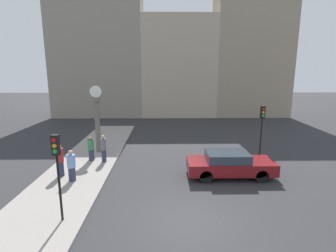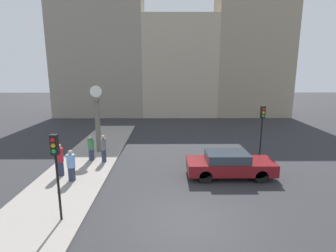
{
  "view_description": "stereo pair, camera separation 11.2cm",
  "coord_description": "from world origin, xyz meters",
  "px_view_note": "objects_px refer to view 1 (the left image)",
  "views": [
    {
      "loc": [
        -0.92,
        -9.16,
        5.75
      ],
      "look_at": [
        -0.66,
        7.83,
        2.13
      ],
      "focal_mm": 28.0,
      "sensor_mm": 36.0,
      "label": 1
    },
    {
      "loc": [
        -0.8,
        -9.16,
        5.75
      ],
      "look_at": [
        -0.66,
        7.83,
        2.13
      ],
      "focal_mm": 28.0,
      "sensor_mm": 36.0,
      "label": 2
    }
  ],
  "objects_px": {
    "traffic_light_far": "(262,122)",
    "street_clock": "(97,120)",
    "traffic_light_near": "(57,160)",
    "pedestrian_grey_jacket": "(104,149)",
    "pedestrian_blue_stripe": "(71,166)",
    "pedestrian_red_top": "(60,160)",
    "sedan_car": "(230,164)",
    "pedestrian_green_hoodie": "(91,148)"
  },
  "relations": [
    {
      "from": "traffic_light_far",
      "to": "street_clock",
      "type": "distance_m",
      "value": 10.9
    },
    {
      "from": "traffic_light_near",
      "to": "pedestrian_grey_jacket",
      "type": "bearing_deg",
      "value": 88.75
    },
    {
      "from": "street_clock",
      "to": "pedestrian_blue_stripe",
      "type": "xyz_separation_m",
      "value": [
        -0.16,
        -5.03,
        -1.44
      ]
    },
    {
      "from": "traffic_light_far",
      "to": "pedestrian_red_top",
      "type": "relative_size",
      "value": 2.04
    },
    {
      "from": "sedan_car",
      "to": "pedestrian_red_top",
      "type": "xyz_separation_m",
      "value": [
        -9.21,
        0.01,
        0.27
      ]
    },
    {
      "from": "pedestrian_red_top",
      "to": "pedestrian_green_hoodie",
      "type": "height_order",
      "value": "pedestrian_red_top"
    },
    {
      "from": "pedestrian_green_hoodie",
      "to": "pedestrian_red_top",
      "type": "bearing_deg",
      "value": -111.27
    },
    {
      "from": "pedestrian_red_top",
      "to": "pedestrian_grey_jacket",
      "type": "distance_m",
      "value": 2.87
    },
    {
      "from": "street_clock",
      "to": "pedestrian_grey_jacket",
      "type": "xyz_separation_m",
      "value": [
        0.85,
        -2.17,
        -1.38
      ]
    },
    {
      "from": "traffic_light_far",
      "to": "pedestrian_green_hoodie",
      "type": "xyz_separation_m",
      "value": [
        -10.7,
        0.29,
        -1.71
      ]
    },
    {
      "from": "pedestrian_green_hoodie",
      "to": "pedestrian_blue_stripe",
      "type": "xyz_separation_m",
      "value": [
        -0.15,
        -3.17,
        0.02
      ]
    },
    {
      "from": "sedan_car",
      "to": "pedestrian_grey_jacket",
      "type": "relative_size",
      "value": 2.73
    },
    {
      "from": "traffic_light_near",
      "to": "street_clock",
      "type": "height_order",
      "value": "street_clock"
    },
    {
      "from": "pedestrian_green_hoodie",
      "to": "pedestrian_blue_stripe",
      "type": "distance_m",
      "value": 3.17
    },
    {
      "from": "sedan_car",
      "to": "pedestrian_blue_stripe",
      "type": "bearing_deg",
      "value": -175.51
    },
    {
      "from": "pedestrian_grey_jacket",
      "to": "pedestrian_green_hoodie",
      "type": "height_order",
      "value": "pedestrian_grey_jacket"
    },
    {
      "from": "traffic_light_far",
      "to": "pedestrian_grey_jacket",
      "type": "bearing_deg",
      "value": -179.93
    },
    {
      "from": "street_clock",
      "to": "pedestrian_red_top",
      "type": "distance_m",
      "value": 4.68
    },
    {
      "from": "traffic_light_far",
      "to": "pedestrian_grey_jacket",
      "type": "relative_size",
      "value": 2.11
    },
    {
      "from": "traffic_light_far",
      "to": "pedestrian_green_hoodie",
      "type": "relative_size",
      "value": 2.26
    },
    {
      "from": "street_clock",
      "to": "pedestrian_blue_stripe",
      "type": "height_order",
      "value": "street_clock"
    },
    {
      "from": "sedan_car",
      "to": "pedestrian_grey_jacket",
      "type": "bearing_deg",
      "value": 163.32
    },
    {
      "from": "traffic_light_near",
      "to": "sedan_car",
      "type": "bearing_deg",
      "value": 30.1
    },
    {
      "from": "traffic_light_near",
      "to": "pedestrian_blue_stripe",
      "type": "distance_m",
      "value": 4.13
    },
    {
      "from": "pedestrian_red_top",
      "to": "pedestrian_blue_stripe",
      "type": "xyz_separation_m",
      "value": [
        0.83,
        -0.67,
        -0.08
      ]
    },
    {
      "from": "pedestrian_red_top",
      "to": "street_clock",
      "type": "bearing_deg",
      "value": 77.24
    },
    {
      "from": "traffic_light_far",
      "to": "pedestrian_red_top",
      "type": "bearing_deg",
      "value": -169.27
    },
    {
      "from": "pedestrian_grey_jacket",
      "to": "pedestrian_blue_stripe",
      "type": "xyz_separation_m",
      "value": [
        -1.02,
        -2.87,
        -0.06
      ]
    },
    {
      "from": "sedan_car",
      "to": "pedestrian_red_top",
      "type": "distance_m",
      "value": 9.21
    },
    {
      "from": "sedan_car",
      "to": "traffic_light_near",
      "type": "xyz_separation_m",
      "value": [
        -7.51,
        -4.35,
        1.81
      ]
    },
    {
      "from": "pedestrian_blue_stripe",
      "to": "street_clock",
      "type": "bearing_deg",
      "value": 88.16
    },
    {
      "from": "pedestrian_grey_jacket",
      "to": "pedestrian_green_hoodie",
      "type": "bearing_deg",
      "value": 160.73
    },
    {
      "from": "pedestrian_green_hoodie",
      "to": "sedan_car",
      "type": "bearing_deg",
      "value": -16.96
    },
    {
      "from": "pedestrian_red_top",
      "to": "pedestrian_green_hoodie",
      "type": "relative_size",
      "value": 1.11
    },
    {
      "from": "street_clock",
      "to": "pedestrian_grey_jacket",
      "type": "relative_size",
      "value": 2.72
    },
    {
      "from": "pedestrian_red_top",
      "to": "pedestrian_blue_stripe",
      "type": "bearing_deg",
      "value": -38.89
    },
    {
      "from": "sedan_car",
      "to": "traffic_light_near",
      "type": "distance_m",
      "value": 8.87
    },
    {
      "from": "pedestrian_blue_stripe",
      "to": "traffic_light_far",
      "type": "bearing_deg",
      "value": 14.86
    },
    {
      "from": "pedestrian_red_top",
      "to": "sedan_car",
      "type": "bearing_deg",
      "value": -0.06
    },
    {
      "from": "street_clock",
      "to": "pedestrian_green_hoodie",
      "type": "height_order",
      "value": "street_clock"
    },
    {
      "from": "sedan_car",
      "to": "pedestrian_green_hoodie",
      "type": "height_order",
      "value": "pedestrian_green_hoodie"
    },
    {
      "from": "pedestrian_green_hoodie",
      "to": "pedestrian_grey_jacket",
      "type": "bearing_deg",
      "value": -19.27
    }
  ]
}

